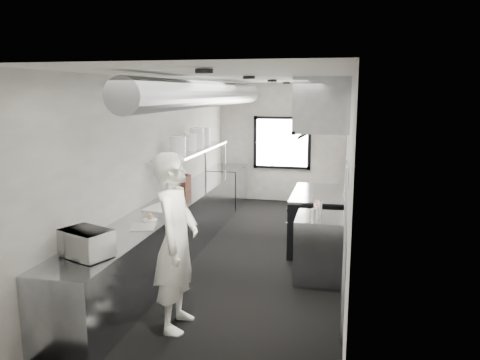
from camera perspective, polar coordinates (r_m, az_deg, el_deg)
The scene contains 35 objects.
floor at distance 7.68m, azimuth 1.02°, elevation -9.09°, with size 3.00×8.00×0.01m, color black.
ceiling at distance 7.23m, azimuth 1.09°, elevation 12.28°, with size 3.00×8.00×0.01m, color beige.
wall_back at distance 11.24m, azimuth 5.10°, elevation 4.51°, with size 3.00×0.02×2.80m, color silver.
wall_front at distance 3.61m, azimuth -11.78°, elevation -8.92°, with size 3.00×0.02×2.80m, color silver.
wall_left at distance 7.76m, azimuth -9.87°, elevation 1.64°, with size 0.02×8.00×2.80m, color silver.
wall_right at distance 7.19m, azimuth 12.86°, elevation 0.82°, with size 0.02×8.00×2.80m, color silver.
wall_cladding at distance 7.67m, azimuth 12.44°, elevation -5.07°, with size 0.03×5.50×1.10m, color #8E949B.
hvac_duct at distance 7.79m, azimuth -3.46°, elevation 10.30°, with size 0.40×0.40×6.40m, color gray.
service_window at distance 11.21m, azimuth 5.08°, elevation 4.49°, with size 1.36×0.05×1.25m.
exhaust_hood at distance 7.80m, azimuth 10.14°, elevation 8.99°, with size 0.81×2.20×0.88m.
prep_counter at distance 7.39m, azimuth -8.58°, elevation -6.34°, with size 0.70×6.00×0.90m, color #8E949B.
pass_shelf at distance 8.57m, azimuth -5.45°, elevation 3.50°, with size 0.45×3.00×0.68m.
range at distance 8.08m, azimuth 9.28°, elevation -4.74°, with size 0.88×1.60×0.94m.
bottle_station at distance 6.74m, azimuth 9.54°, elevation -8.04°, with size 0.65×0.80×0.90m, color #8E949B.
far_work_table at distance 10.82m, azimuth -1.58°, elevation -0.79°, with size 0.70×1.20×0.90m, color #8E949B.
notice_sheet_a at distance 5.97m, azimuth 12.69°, elevation 0.81°, with size 0.02×0.28×0.38m, color silver.
notice_sheet_b at distance 5.64m, azimuth 12.67°, elevation -0.29°, with size 0.02×0.28×0.38m, color silver.
line_cook at distance 5.22m, azimuth -7.71°, elevation -7.42°, with size 0.72×0.47×1.97m, color white.
microwave at distance 5.19m, azimuth -18.07°, elevation -7.26°, with size 0.48×0.37×0.29m, color silver.
deli_tub_a at distance 5.44m, azimuth -18.55°, elevation -7.57°, with size 0.13×0.13×0.09m, color beige.
deli_tub_b at distance 5.57m, azimuth -17.22°, elevation -6.96°, with size 0.16×0.16×0.11m, color beige.
newspaper at distance 6.13m, azimuth -11.60°, elevation -5.58°, with size 0.28×0.36×0.01m, color silver.
small_plate at distance 6.43m, azimuth -10.81°, elevation -4.76°, with size 0.19×0.19×0.02m, color white.
pastry at distance 6.41m, azimuth -10.82°, elevation -4.32°, with size 0.09×0.09×0.09m, color tan.
cutting_board at distance 7.08m, azimuth -9.16°, elevation -3.26°, with size 0.43×0.57×0.02m, color silver.
knife_block at distance 8.25m, azimuth -6.61°, elevation -0.33°, with size 0.11×0.24×0.26m, color #5B2E20.
plate_stack_a at distance 7.74m, azimuth -7.51°, elevation 4.11°, with size 0.27×0.27×0.31m, color white.
plate_stack_b at distance 8.39m, azimuth -6.06°, elevation 4.60°, with size 0.23×0.23×0.30m, color white.
plate_stack_c at distance 8.64m, azimuth -5.20°, elevation 5.05°, with size 0.27×0.27×0.38m, color white.
plate_stack_d at distance 9.18m, azimuth -4.28°, elevation 5.27°, with size 0.22×0.22×0.34m, color white.
squeeze_bottle_a at distance 6.27m, azimuth 8.90°, elevation -4.26°, with size 0.06×0.06×0.19m, color silver.
squeeze_bottle_b at distance 6.48m, azimuth 9.27°, elevation -3.87°, with size 0.06×0.06×0.17m, color silver.
squeeze_bottle_c at distance 6.63m, azimuth 9.13°, elevation -3.53°, with size 0.06×0.06×0.17m, color silver.
squeeze_bottle_d at distance 6.69m, azimuth 9.62°, elevation -3.36°, with size 0.06×0.06×0.18m, color silver.
squeeze_bottle_e at distance 6.87m, azimuth 9.28°, elevation -3.09°, with size 0.05×0.05×0.16m, color silver.
Camera 1 is at (1.43, -7.09, 2.59)m, focal length 35.35 mm.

